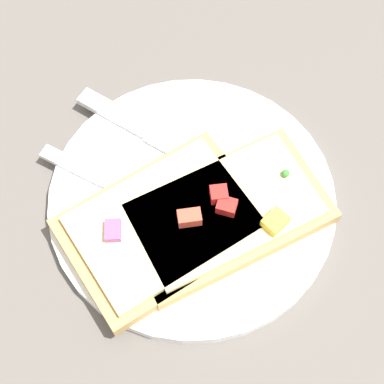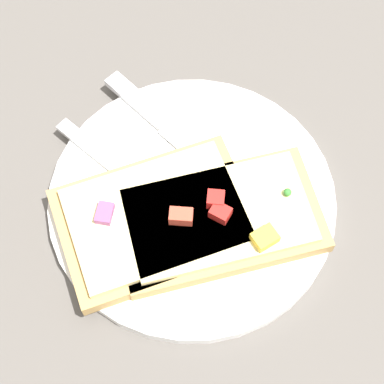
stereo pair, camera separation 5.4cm
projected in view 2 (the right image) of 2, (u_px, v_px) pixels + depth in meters
ground_plane at (192, 203)px, 0.56m from camera, size 4.00×4.00×0.00m
plate at (192, 200)px, 0.56m from camera, size 0.25×0.25×0.01m
fork at (153, 197)px, 0.55m from camera, size 0.17×0.14×0.01m
knife at (172, 131)px, 0.58m from camera, size 0.16×0.14×0.01m
pizza_slice_main at (219, 219)px, 0.53m from camera, size 0.19×0.15×0.03m
pizza_slice_corner at (156, 219)px, 0.53m from camera, size 0.19×0.17×0.03m
crumb_scatter at (142, 193)px, 0.55m from camera, size 0.10×0.08×0.01m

